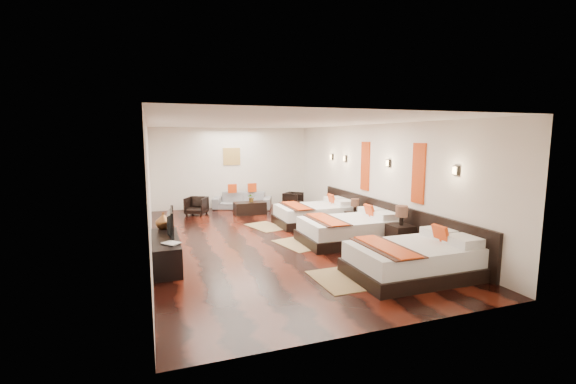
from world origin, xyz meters
name	(u,v)px	position (x,y,z in m)	size (l,w,h in m)	color
floor	(272,239)	(0.00, 0.00, 0.00)	(5.50, 9.50, 0.01)	black
ceiling	(271,123)	(0.00, 0.00, 2.80)	(5.50, 9.50, 0.01)	white
back_wall	(232,168)	(0.00, 4.75, 1.40)	(5.50, 0.01, 2.80)	silver
left_wall	(149,187)	(-2.75, 0.00, 1.40)	(0.01, 9.50, 2.80)	silver
right_wall	(372,178)	(2.75, 0.00, 1.40)	(0.01, 9.50, 2.80)	silver
headboard_panel	(386,220)	(2.71, -0.80, 0.45)	(0.08, 6.60, 0.90)	black
bed_near	(416,259)	(1.70, -3.24, 0.30)	(2.33, 1.47, 0.89)	black
bed_mid	(350,229)	(1.70, -0.83, 0.30)	(2.30, 1.44, 0.88)	black
bed_far	(316,214)	(1.70, 1.20, 0.29)	(2.21, 1.39, 0.84)	black
nightstand_a	(401,234)	(2.44, -1.75, 0.35)	(0.50, 0.50, 0.98)	black
nightstand_b	(355,218)	(2.45, 0.30, 0.29)	(0.42, 0.42, 0.83)	black
jute_mat_near	(338,280)	(0.28, -2.98, 0.01)	(0.75, 1.20, 0.01)	olive
jute_mat_mid	(298,244)	(0.45, -0.63, 0.01)	(0.75, 1.20, 0.01)	olive
jute_mat_far	(266,227)	(0.25, 1.33, 0.01)	(0.75, 1.20, 0.01)	olive
tv_console	(166,252)	(-2.50, -1.16, 0.28)	(0.50, 1.80, 0.55)	black
tv	(167,223)	(-2.45, -1.03, 0.82)	(0.93, 0.12, 0.54)	black
book	(166,245)	(-2.50, -1.72, 0.56)	(0.23, 0.31, 0.03)	black
figurine	(163,221)	(-2.50, -0.36, 0.73)	(0.34, 0.34, 0.35)	brown
sofa	(242,200)	(0.25, 4.26, 0.29)	(1.97, 0.77, 0.58)	gray
armchair_left	(196,206)	(-1.38, 3.71, 0.29)	(0.62, 0.63, 0.58)	black
armchair_right	(293,200)	(2.00, 3.89, 0.27)	(0.58, 0.60, 0.54)	black
coffee_table	(250,208)	(0.25, 3.21, 0.20)	(1.00, 0.50, 0.40)	black
table_plant	(252,197)	(0.32, 3.23, 0.55)	(0.26, 0.23, 0.29)	#22581D
orange_panel_a	(418,173)	(2.73, -1.90, 1.70)	(0.04, 0.40, 1.30)	#D86014
orange_panel_b	(365,166)	(2.73, 0.30, 1.70)	(0.04, 0.40, 1.30)	#D86014
sconce_near	(456,171)	(2.70, -3.00, 1.85)	(0.07, 0.12, 0.18)	black
sconce_mid	(388,163)	(2.70, -0.80, 1.85)	(0.07, 0.12, 0.18)	black
sconce_far	(345,158)	(2.70, 1.40, 1.85)	(0.07, 0.12, 0.18)	black
sconce_lounge	(332,157)	(2.70, 2.30, 1.85)	(0.07, 0.12, 0.18)	black
gold_artwork	(232,156)	(0.00, 4.73, 1.80)	(0.60, 0.04, 0.60)	#AD873F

